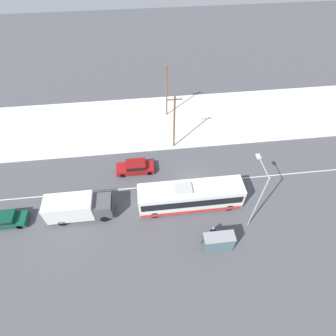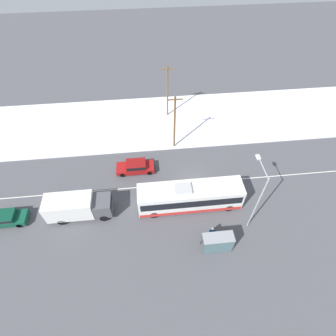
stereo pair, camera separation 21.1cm
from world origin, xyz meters
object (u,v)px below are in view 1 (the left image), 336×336
bus_shelter (219,243)px  streetlamp (258,193)px  box_truck (78,207)px  utility_pole_snowlot (167,91)px  utility_pole_roadside (174,122)px  parked_car_near_truck (6,219)px  pedestrian_at_stop (213,231)px  sedan_car (136,167)px  city_bus (190,196)px

bus_shelter → streetlamp: streetlamp is taller
box_truck → bus_shelter: size_ratio=2.29×
utility_pole_snowlot → utility_pole_roadside: bearing=-88.4°
parked_car_near_truck → pedestrian_at_stop: size_ratio=2.42×
streetlamp → pedestrian_at_stop: bearing=-161.8°
pedestrian_at_stop → utility_pole_snowlot: size_ratio=0.21×
sedan_car → utility_pole_roadside: size_ratio=0.57×
sedan_car → city_bus: bearing=135.6°
parked_car_near_truck → bus_shelter: (21.59, -5.53, 0.91)m
city_bus → sedan_car: (-5.87, 5.74, -0.83)m
sedan_car → bus_shelter: (7.72, -11.36, 0.87)m
pedestrian_at_stop → bus_shelter: bearing=-84.2°
bus_shelter → pedestrian_at_stop: bearing=95.8°
sedan_car → bus_shelter: size_ratio=1.54×
box_truck → utility_pole_roadside: utility_pole_roadside is taller
sedan_car → utility_pole_roadside: bearing=-144.0°
box_truck → utility_pole_snowlot: utility_pole_snowlot is taller
parked_car_near_truck → utility_pole_snowlot: (18.97, 16.62, 3.46)m
box_truck → streetlamp: streetlamp is taller
pedestrian_at_stop → bus_shelter: size_ratio=0.56×
bus_shelter → streetlamp: bearing=37.0°
pedestrian_at_stop → utility_pole_roadside: utility_pole_roadside is taller
city_bus → streetlamp: size_ratio=1.40×
parked_car_near_truck → pedestrian_at_stop: pedestrian_at_stop is taller
sedan_car → pedestrian_at_stop: bearing=127.8°
city_bus → pedestrian_at_stop: size_ratio=6.69×
city_bus → parked_car_near_truck: 19.77m
city_bus → parked_car_near_truck: city_bus is taller
city_bus → streetlamp: bearing=-24.2°
sedan_car → utility_pole_snowlot: utility_pole_snowlot is taller
bus_shelter → parked_car_near_truck: bearing=165.6°
box_truck → city_bus: bearing=-0.2°
city_bus → bus_shelter: size_ratio=3.77×
sedan_car → box_truck: bearing=42.4°
utility_pole_roadside → box_truck: bearing=-140.4°
pedestrian_at_stop → box_truck: bearing=163.8°
pedestrian_at_stop → utility_pole_snowlot: bearing=96.8°
parked_car_near_truck → sedan_car: bearing=22.8°
sedan_car → utility_pole_roadside: 7.37m
pedestrian_at_stop → bus_shelter: (0.16, -1.64, 0.64)m
city_bus → utility_pole_snowlot: (-0.78, 16.54, 2.58)m
city_bus → streetlamp: 7.26m
city_bus → utility_pole_roadside: utility_pole_roadside is taller
parked_car_near_truck → streetlamp: size_ratio=0.51×
bus_shelter → utility_pole_roadside: size_ratio=0.37×
city_bus → box_truck: 12.12m
streetlamp → utility_pole_roadside: (-6.41, 12.19, -0.87)m
pedestrian_at_stop → utility_pole_snowlot: (-2.46, 20.51, 3.19)m
box_truck → utility_pole_snowlot: size_ratio=0.85×
box_truck → utility_pole_snowlot: bearing=55.5°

